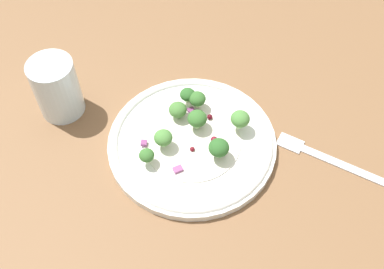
{
  "coord_description": "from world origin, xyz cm",
  "views": [
    {
      "loc": [
        -29.77,
        27.25,
        54.52
      ],
      "look_at": [
        -1.88,
        2.09,
        2.7
      ],
      "focal_mm": 42.77,
      "sensor_mm": 36.0,
      "label": 1
    }
  ],
  "objects_px": {
    "broccoli_floret_1": "(197,119)",
    "fork": "(332,160)",
    "plate": "(192,142)",
    "broccoli_floret_0": "(197,99)",
    "broccoli_floret_2": "(147,156)",
    "water_glass": "(57,88)"
  },
  "relations": [
    {
      "from": "broccoli_floret_1",
      "to": "fork",
      "type": "xyz_separation_m",
      "value": [
        -0.16,
        -0.11,
        -0.03
      ]
    },
    {
      "from": "plate",
      "to": "broccoli_floret_1",
      "type": "relative_size",
      "value": 8.52
    },
    {
      "from": "broccoli_floret_0",
      "to": "fork",
      "type": "relative_size",
      "value": 0.14
    },
    {
      "from": "broccoli_floret_1",
      "to": "fork",
      "type": "distance_m",
      "value": 0.2
    },
    {
      "from": "broccoli_floret_1",
      "to": "broccoli_floret_2",
      "type": "bearing_deg",
      "value": 89.55
    },
    {
      "from": "broccoli_floret_0",
      "to": "fork",
      "type": "distance_m",
      "value": 0.21
    },
    {
      "from": "plate",
      "to": "broccoli_floret_0",
      "type": "distance_m",
      "value": 0.07
    },
    {
      "from": "broccoli_floret_2",
      "to": "water_glass",
      "type": "distance_m",
      "value": 0.17
    },
    {
      "from": "broccoli_floret_1",
      "to": "water_glass",
      "type": "height_order",
      "value": "water_glass"
    },
    {
      "from": "water_glass",
      "to": "fork",
      "type": "bearing_deg",
      "value": -145.77
    },
    {
      "from": "plate",
      "to": "broccoli_floret_2",
      "type": "height_order",
      "value": "broccoli_floret_2"
    },
    {
      "from": "plate",
      "to": "broccoli_floret_0",
      "type": "xyz_separation_m",
      "value": [
        0.04,
        -0.05,
        0.02
      ]
    },
    {
      "from": "plate",
      "to": "broccoli_floret_1",
      "type": "distance_m",
      "value": 0.03
    },
    {
      "from": "broccoli_floret_1",
      "to": "water_glass",
      "type": "distance_m",
      "value": 0.21
    },
    {
      "from": "broccoli_floret_0",
      "to": "fork",
      "type": "xyz_separation_m",
      "value": [
        -0.19,
        -0.08,
        -0.03
      ]
    },
    {
      "from": "broccoli_floret_0",
      "to": "broccoli_floret_2",
      "type": "distance_m",
      "value": 0.12
    },
    {
      "from": "plate",
      "to": "fork",
      "type": "relative_size",
      "value": 1.33
    },
    {
      "from": "broccoli_floret_0",
      "to": "water_glass",
      "type": "height_order",
      "value": "water_glass"
    },
    {
      "from": "plate",
      "to": "broccoli_floret_2",
      "type": "relative_size",
      "value": 11.36
    },
    {
      "from": "fork",
      "to": "broccoli_floret_1",
      "type": "bearing_deg",
      "value": 33.42
    },
    {
      "from": "broccoli_floret_1",
      "to": "water_glass",
      "type": "bearing_deg",
      "value": 34.99
    },
    {
      "from": "plate",
      "to": "water_glass",
      "type": "xyz_separation_m",
      "value": [
        0.18,
        0.1,
        0.04
      ]
    }
  ]
}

